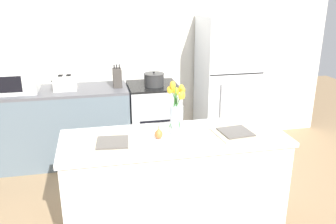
% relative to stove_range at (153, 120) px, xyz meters
% --- Properties ---
extents(back_wall, '(5.20, 0.08, 2.70)m').
position_rel_stove_range_xyz_m(back_wall, '(-0.10, 0.40, 0.90)').
color(back_wall, silver).
rests_on(back_wall, ground_plane).
extents(kitchen_island, '(1.80, 0.66, 0.90)m').
position_rel_stove_range_xyz_m(kitchen_island, '(-0.10, -1.60, -0.00)').
color(kitchen_island, silver).
rests_on(kitchen_island, ground_plane).
extents(back_counter, '(1.68, 0.60, 0.90)m').
position_rel_stove_range_xyz_m(back_counter, '(-1.16, 0.00, 0.00)').
color(back_counter, slate).
rests_on(back_counter, ground_plane).
extents(stove_range, '(0.60, 0.61, 0.90)m').
position_rel_stove_range_xyz_m(stove_range, '(0.00, 0.00, 0.00)').
color(stove_range, '#B2B5B7').
rests_on(stove_range, ground_plane).
extents(refrigerator, '(0.68, 0.67, 1.71)m').
position_rel_stove_range_xyz_m(refrigerator, '(0.95, 0.00, 0.40)').
color(refrigerator, silver).
rests_on(refrigerator, ground_plane).
extents(flower_vase, '(0.15, 0.16, 0.45)m').
position_rel_stove_range_xyz_m(flower_vase, '(-0.07, -1.55, 0.63)').
color(flower_vase, silver).
rests_on(flower_vase, kitchen_island).
extents(pear_figurine, '(0.06, 0.06, 0.10)m').
position_rel_stove_range_xyz_m(pear_figurine, '(-0.23, -1.62, 0.48)').
color(pear_figurine, '#C66B33').
rests_on(pear_figurine, kitchen_island).
extents(plate_setting_left, '(0.36, 0.36, 0.02)m').
position_rel_stove_range_xyz_m(plate_setting_left, '(-0.59, -1.66, 0.45)').
color(plate_setting_left, beige).
rests_on(plate_setting_left, kitchen_island).
extents(plate_setting_right, '(0.36, 0.36, 0.02)m').
position_rel_stove_range_xyz_m(plate_setting_right, '(0.39, -1.66, 0.45)').
color(plate_setting_right, beige).
rests_on(plate_setting_right, kitchen_island).
extents(toaster, '(0.28, 0.18, 0.17)m').
position_rel_stove_range_xyz_m(toaster, '(-1.03, -0.02, 0.54)').
color(toaster, silver).
rests_on(toaster, back_counter).
extents(cooking_pot, '(0.24, 0.24, 0.18)m').
position_rel_stove_range_xyz_m(cooking_pot, '(0.00, -0.05, 0.53)').
color(cooking_pot, '#2D2D2D').
rests_on(cooking_pot, stove_range).
extents(microwave, '(0.48, 0.37, 0.27)m').
position_rel_stove_range_xyz_m(microwave, '(-1.56, -0.00, 0.59)').
color(microwave, white).
rests_on(microwave, back_counter).
extents(knife_block, '(0.10, 0.14, 0.27)m').
position_rel_stove_range_xyz_m(knife_block, '(-0.43, -0.01, 0.56)').
color(knife_block, '#3D3833').
rests_on(knife_block, back_counter).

